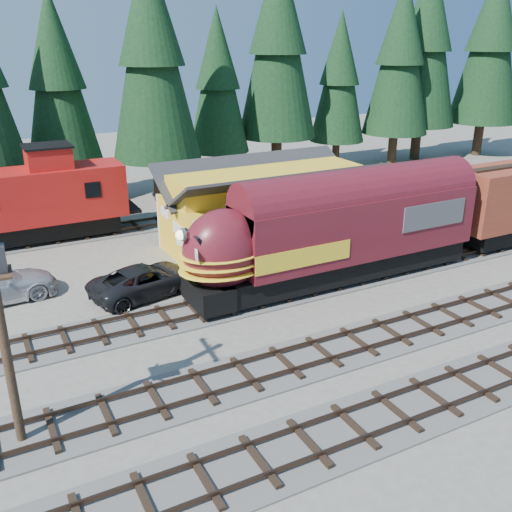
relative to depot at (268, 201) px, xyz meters
name	(u,v)px	position (x,y,z in m)	size (l,w,h in m)	color
ground	(374,314)	(0.00, -10.50, -2.96)	(120.00, 120.00, 0.00)	#6B665B
track_siding	(463,252)	(10.00, -6.50, -2.90)	(68.00, 3.20, 0.33)	#4C4947
track_spur	(80,235)	(-10.00, 7.50, -2.90)	(32.00, 3.20, 0.33)	#4C4947
depot	(268,201)	(0.00, 0.00, 0.00)	(12.80, 7.00, 5.30)	gold
conifer_backdrop	(271,61)	(8.31, 14.74, 7.36)	(78.64, 21.85, 17.62)	black
locomotive	(328,236)	(-0.01, -6.50, -0.30)	(16.86, 3.35, 4.58)	black
caboose	(36,200)	(-12.39, 7.50, -0.18)	(10.89, 3.16, 5.66)	black
pickup_truck_a	(145,280)	(-8.92, -3.42, -2.17)	(2.63, 5.70, 1.58)	black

